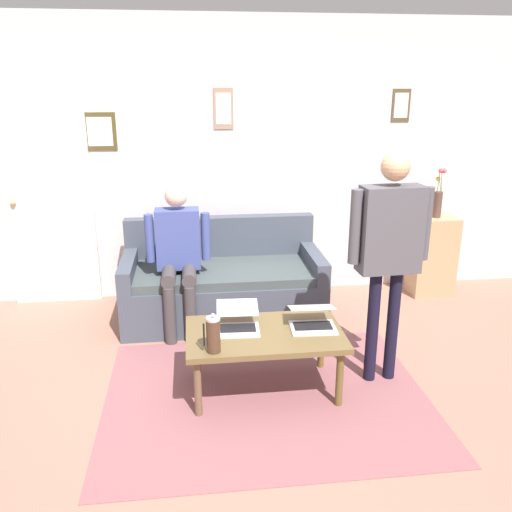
% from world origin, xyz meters
% --- Properties ---
extents(ground_plane, '(7.68, 7.68, 0.00)m').
position_xyz_m(ground_plane, '(0.00, 0.00, 0.00)').
color(ground_plane, '#9C6958').
extents(area_rug, '(2.23, 1.76, 0.01)m').
position_xyz_m(area_rug, '(0.03, -0.13, 0.00)').
color(area_rug, '#8A5256').
rests_on(area_rug, ground_plane).
extents(back_wall, '(7.04, 0.11, 2.70)m').
position_xyz_m(back_wall, '(0.00, -2.20, 1.35)').
color(back_wall, silver).
rests_on(back_wall, ground_plane).
extents(interior_door, '(0.82, 0.09, 2.05)m').
position_xyz_m(interior_door, '(1.85, -2.11, 1.02)').
color(interior_door, white).
rests_on(interior_door, ground_plane).
extents(couch, '(1.79, 0.86, 0.88)m').
position_xyz_m(couch, '(0.24, -1.54, 0.31)').
color(couch, '#424956').
rests_on(couch, ground_plane).
extents(coffee_table, '(1.08, 0.65, 0.45)m').
position_xyz_m(coffee_table, '(0.03, -0.23, 0.40)').
color(coffee_table, brown).
rests_on(coffee_table, ground_plane).
extents(laptop_left, '(0.31, 0.37, 0.14)m').
position_xyz_m(laptop_left, '(0.21, -0.31, 0.50)').
color(laptop_left, silver).
rests_on(laptop_left, coffee_table).
extents(laptop_center, '(0.33, 0.33, 0.15)m').
position_xyz_m(laptop_center, '(-0.32, -0.27, 0.50)').
color(laptop_center, silver).
rests_on(laptop_center, coffee_table).
extents(french_press, '(0.11, 0.09, 0.27)m').
position_xyz_m(french_press, '(0.39, 0.01, 0.57)').
color(french_press, '#4C3323').
rests_on(french_press, coffee_table).
extents(side_shelf, '(0.42, 0.32, 0.81)m').
position_xyz_m(side_shelf, '(-1.93, -1.85, 0.41)').
color(side_shelf, tan).
rests_on(side_shelf, ground_plane).
extents(flower_vase, '(0.08, 0.10, 0.49)m').
position_xyz_m(flower_vase, '(-1.93, -1.84, 0.99)').
color(flower_vase, brown).
rests_on(flower_vase, side_shelf).
extents(person_standing, '(0.59, 0.21, 1.67)m').
position_xyz_m(person_standing, '(-0.84, -0.28, 1.07)').
color(person_standing, black).
rests_on(person_standing, ground_plane).
extents(person_seated, '(0.55, 0.51, 1.28)m').
position_xyz_m(person_seated, '(0.63, -1.31, 0.73)').
color(person_seated, '#413B3D').
rests_on(person_seated, ground_plane).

